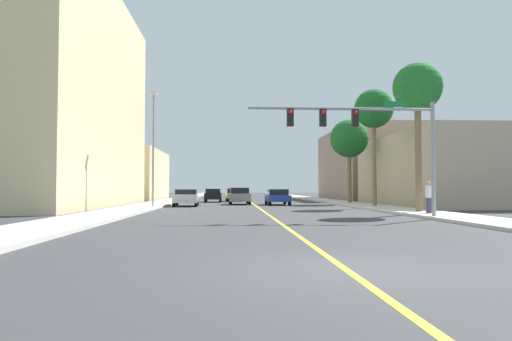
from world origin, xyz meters
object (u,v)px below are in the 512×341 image
(palm_far, at_px, (349,139))
(car_black, at_px, (213,195))
(palm_mid, at_px, (374,110))
(pedestrian, at_px, (429,197))
(palm_near, at_px, (417,90))
(car_silver, at_px, (186,197))
(car_yellow, at_px, (234,195))
(street_lamp, at_px, (153,143))
(car_blue, at_px, (278,197))
(car_gray, at_px, (239,196))
(traffic_signal_mast, at_px, (369,129))

(palm_far, bearing_deg, car_black, 153.62)
(palm_mid, bearing_deg, pedestrian, -91.53)
(palm_near, distance_m, car_silver, 20.22)
(car_black, relative_size, pedestrian, 2.34)
(car_yellow, bearing_deg, car_black, -129.34)
(palm_near, height_order, car_black, palm_near)
(street_lamp, bearing_deg, palm_near, -25.05)
(street_lamp, height_order, car_blue, street_lamp)
(palm_near, xyz_separation_m, palm_mid, (0.05, 8.43, 0.23))
(car_yellow, height_order, pedestrian, pedestrian)
(car_gray, height_order, car_black, car_gray)
(traffic_signal_mast, relative_size, car_gray, 2.11)
(traffic_signal_mast, xyz_separation_m, palm_mid, (4.33, 12.86, 3.17))
(car_gray, distance_m, car_yellow, 10.37)
(car_silver, bearing_deg, car_blue, -165.03)
(palm_near, distance_m, palm_far, 16.91)
(street_lamp, distance_m, palm_mid, 16.93)
(traffic_signal_mast, height_order, palm_mid, palm_mid)
(traffic_signal_mast, xyz_separation_m, car_gray, (-5.87, 20.53, -3.56))
(traffic_signal_mast, bearing_deg, car_yellow, 101.48)
(car_gray, bearing_deg, palm_far, 2.72)
(palm_mid, xyz_separation_m, car_yellow, (-10.61, 18.03, -6.77))
(street_lamp, relative_size, palm_mid, 0.94)
(car_blue, height_order, pedestrian, pedestrian)
(traffic_signal_mast, height_order, car_blue, traffic_signal_mast)
(palm_near, bearing_deg, car_black, 118.78)
(palm_far, xyz_separation_m, car_black, (-13.14, 6.52, -5.41))
(traffic_signal_mast, bearing_deg, car_silver, 121.79)
(car_gray, bearing_deg, car_silver, -141.25)
(street_lamp, xyz_separation_m, car_gray, (6.50, 8.32, -4.03))
(palm_near, relative_size, palm_far, 1.11)
(palm_far, bearing_deg, car_gray, -175.83)
(car_black, bearing_deg, car_yellow, 52.71)
(palm_mid, height_order, pedestrian, palm_mid)
(palm_mid, height_order, car_yellow, palm_mid)
(car_blue, distance_m, pedestrian, 17.88)
(street_lamp, distance_m, car_gray, 11.30)
(traffic_signal_mast, xyz_separation_m, car_silver, (-10.37, 16.73, -3.60))
(palm_mid, relative_size, palm_far, 1.14)
(street_lamp, relative_size, car_gray, 1.96)
(car_silver, height_order, car_gray, car_gray)
(car_yellow, relative_size, pedestrian, 2.61)
(car_gray, xyz_separation_m, car_yellow, (-0.40, 10.36, -0.04))
(palm_near, distance_m, car_black, 27.47)
(palm_far, bearing_deg, traffic_signal_mast, -102.14)
(palm_near, relative_size, pedestrian, 5.10)
(car_yellow, bearing_deg, street_lamp, -110.85)
(street_lamp, distance_m, palm_far, 19.28)
(palm_mid, bearing_deg, car_silver, 165.25)
(palm_near, bearing_deg, car_gray, 122.23)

